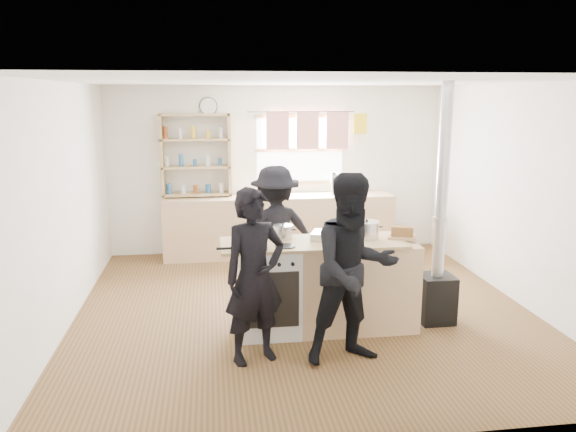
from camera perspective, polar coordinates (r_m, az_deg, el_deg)
The scene contains 14 objects.
ground at distance 6.42m, azimuth 1.58°, elevation -9.44°, with size 5.00×5.00×0.01m, color brown.
back_counter at distance 8.39m, azimuth -0.89°, elevation -0.97°, with size 3.40×0.55×0.90m, color tan.
shelving_unit at distance 8.27m, azimuth -9.34°, elevation 6.15°, with size 1.00×0.28×1.20m.
thermos at distance 8.41m, azimuth 4.68°, elevation 3.26°, with size 0.10×0.10×0.32m, color silver.
cooking_island at distance 5.77m, azimuth 3.93°, elevation -7.00°, with size 1.97×0.64×0.93m.
skillet_greens at distance 5.32m, azimuth -3.72°, elevation -3.15°, with size 0.31×0.31×0.05m.
roast_tray at distance 5.70m, azimuth 4.16°, elevation -1.97°, with size 0.41×0.37×0.07m.
stockpot_stove at distance 5.69m, azimuth -0.54°, elevation -1.64°, with size 0.20×0.20×0.17m.
stockpot_counter at distance 5.77m, azimuth 7.97°, elevation -1.40°, with size 0.26×0.26×0.20m.
bread_board at distance 5.85m, azimuth 11.51°, elevation -1.70°, with size 0.33×0.28×0.12m.
flue_heater at distance 6.08m, azimuth 14.98°, elevation -4.61°, with size 0.35×0.35×2.50m.
person_near_left at distance 4.99m, azimuth -3.41°, elevation -6.16°, with size 0.58×0.38×1.59m, color black.
person_near_right at distance 4.99m, azimuth 6.70°, elevation -5.45°, with size 0.83×0.65×1.72m, color black.
person_far at distance 6.54m, azimuth -1.30°, elevation -1.75°, with size 1.02×0.58×1.57m, color black.
Camera 1 is at (-0.99, -5.88, 2.37)m, focal length 35.00 mm.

